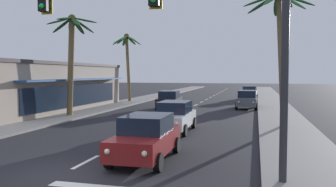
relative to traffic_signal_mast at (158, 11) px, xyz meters
The scene contains 14 objects.
ground_plane 6.06m from the traffic_signal_mast, 165.62° to the right, with size 220.00×220.00×0.00m, color #232328.
sidewalk_right 20.42m from the traffic_signal_mast, 76.22° to the left, with size 3.20×110.00×0.14m, color gray.
sidewalk_left 22.66m from the traffic_signal_mast, 119.55° to the left, with size 3.20×110.00×0.14m, color gray.
lane_markings 20.72m from the traffic_signal_mast, 97.63° to the left, with size 4.28×89.56×0.01m.
traffic_signal_mast is the anchor object (origin of this frame).
sedan_lead_at_stop_bar 4.85m from the traffic_signal_mast, 117.92° to the left, with size 2.00×4.47×1.68m.
sedan_third_in_queue 9.64m from the traffic_signal_mast, 99.95° to the left, with size 1.96×4.46×1.68m.
sedan_oncoming_far 21.35m from the traffic_signal_mast, 103.15° to the left, with size 2.15×4.53×1.68m.
sedan_parked_nearest_kerb 34.96m from the traffic_signal_mast, 86.44° to the left, with size 2.06×4.49×1.68m.
sedan_parked_mid_kerb 23.26m from the traffic_signal_mast, 84.66° to the left, with size 1.99×4.47×1.68m.
palm_left_second 16.58m from the traffic_signal_mast, 128.79° to the left, with size 3.64×3.66×7.62m.
palm_left_third 28.83m from the traffic_signal_mast, 112.89° to the left, with size 3.35×3.63×7.77m.
palm_right_second 11.95m from the traffic_signal_mast, 69.44° to the left, with size 4.09×3.89×8.15m.
storefront_strip_left 22.29m from the traffic_signal_mast, 133.25° to the left, with size 7.85×18.67×4.18m.
Camera 1 is at (6.00, -9.46, 3.23)m, focal length 36.92 mm.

